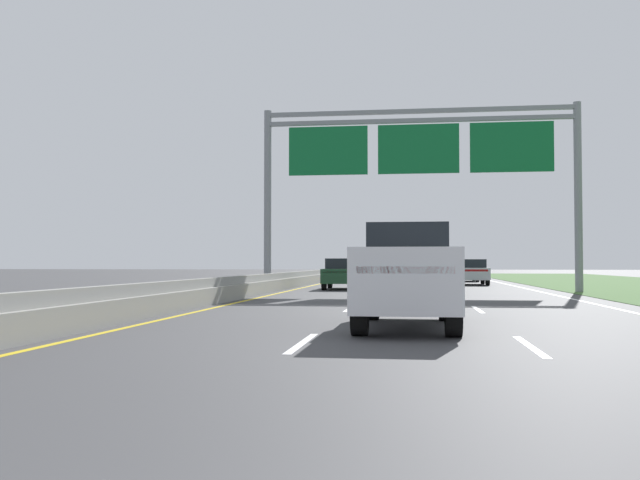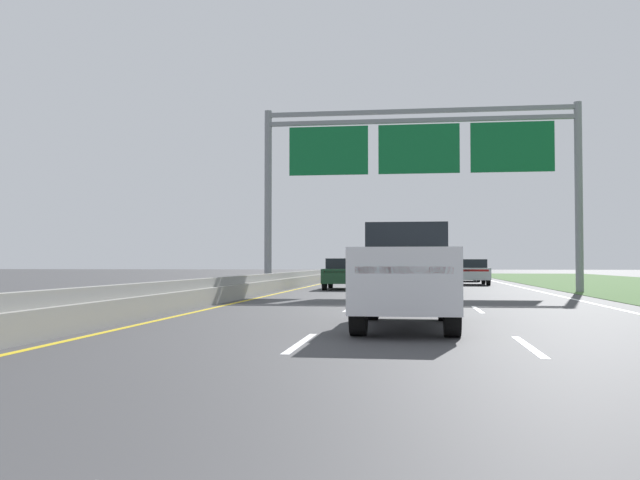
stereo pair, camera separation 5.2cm
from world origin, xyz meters
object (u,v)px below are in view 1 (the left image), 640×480
(car_grey_right_lane_sedan, at_px, (465,270))
(car_silver_right_lane_sedan, at_px, (472,272))
(overhead_sign_gantry, at_px, (418,159))
(pickup_truck_white, at_px, (407,276))
(car_darkgreen_left_lane_sedan, at_px, (343,273))

(car_grey_right_lane_sedan, height_order, car_silver_right_lane_sedan, same)
(overhead_sign_gantry, relative_size, pickup_truck_white, 2.78)
(pickup_truck_white, xyz_separation_m, car_silver_right_lane_sedan, (3.76, 29.42, -0.26))
(car_grey_right_lane_sedan, height_order, car_darkgreen_left_lane_sedan, same)
(car_grey_right_lane_sedan, relative_size, car_darkgreen_left_lane_sedan, 0.99)
(overhead_sign_gantry, bearing_deg, pickup_truck_white, -91.27)
(pickup_truck_white, xyz_separation_m, car_grey_right_lane_sedan, (3.95, 37.88, -0.26))
(overhead_sign_gantry, relative_size, car_grey_right_lane_sedan, 3.42)
(pickup_truck_white, relative_size, car_silver_right_lane_sedan, 1.23)
(overhead_sign_gantry, distance_m, pickup_truck_white, 19.56)
(car_grey_right_lane_sedan, xyz_separation_m, car_darkgreen_left_lane_sedan, (-7.39, -16.83, 0.00))
(car_grey_right_lane_sedan, distance_m, car_silver_right_lane_sedan, 8.47)
(car_darkgreen_left_lane_sedan, bearing_deg, car_grey_right_lane_sedan, -24.70)
(pickup_truck_white, bearing_deg, car_grey_right_lane_sedan, -5.51)
(pickup_truck_white, height_order, car_grey_right_lane_sedan, pickup_truck_white)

